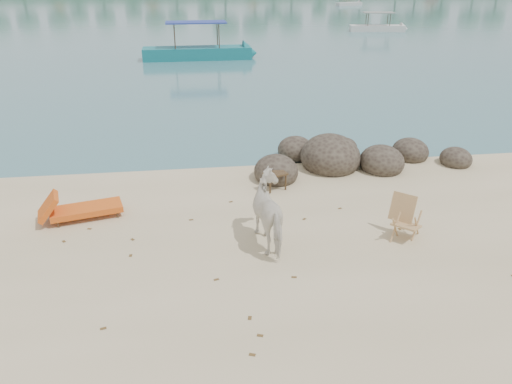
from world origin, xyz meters
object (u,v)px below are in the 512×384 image
(cow, at_px, (274,213))
(lounge_chair, at_px, (86,207))
(deck_chair, at_px, (407,221))
(side_table, at_px, (275,183))
(boulders, at_px, (344,159))
(boat_near, at_px, (196,28))

(cow, height_order, lounge_chair, cow)
(lounge_chair, bearing_deg, cow, -36.90)
(deck_chair, bearing_deg, lounge_chair, -151.84)
(lounge_chair, height_order, deck_chair, deck_chair)
(lounge_chair, bearing_deg, side_table, -2.13)
(boulders, distance_m, lounge_chair, 7.22)
(lounge_chair, bearing_deg, boat_near, 67.88)
(cow, bearing_deg, side_table, -110.97)
(boulders, distance_m, cow, 4.97)
(cow, bearing_deg, boulders, -134.18)
(boulders, xyz_separation_m, cow, (-2.76, -4.11, 0.47))
(cow, xyz_separation_m, boat_near, (-0.90, 23.71, 1.13))
(side_table, distance_m, lounge_chair, 4.65)
(lounge_chair, relative_size, deck_chair, 2.21)
(lounge_chair, bearing_deg, deck_chair, -29.54)
(cow, bearing_deg, boat_near, -98.16)
(side_table, height_order, lounge_chair, lounge_chair)
(boulders, height_order, boat_near, boat_near)
(cow, distance_m, lounge_chair, 4.42)
(boulders, xyz_separation_m, deck_chair, (0.05, -4.31, 0.21))
(boat_near, bearing_deg, deck_chair, -81.98)
(boulders, distance_m, side_table, 2.68)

